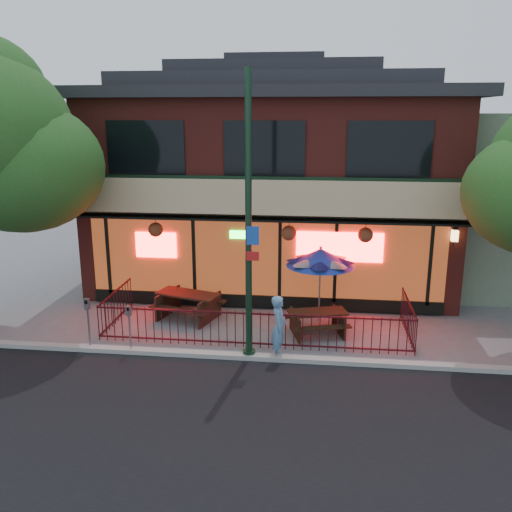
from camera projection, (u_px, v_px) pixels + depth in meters
The scene contains 11 objects.
ground at pixel (251, 351), 14.13m from camera, with size 80.00×80.00×0.00m, color gray.
curb at pixel (248, 357), 13.63m from camera, with size 80.00×0.25×0.12m, color #999993.
restaurant_building at pixel (275, 166), 19.91m from camera, with size 12.96×9.49×8.05m.
patio_fence at pixel (253, 321), 14.45m from camera, with size 8.44×2.62×1.00m.
street_light at pixel (249, 236), 12.94m from camera, with size 0.43×0.32×7.00m.
picnic_table_left at pixel (188, 302), 16.24m from camera, with size 2.21×1.92×0.80m.
picnic_table_right at pixel (317, 319), 15.05m from camera, with size 1.89×1.63×0.69m.
patio_umbrella at pixel (321, 257), 15.74m from camera, with size 2.00×2.00×2.28m.
pedestrian at pixel (279, 327), 13.49m from camera, with size 0.60×0.40×1.65m, color #5987B3.
parking_meter_near at pixel (129, 321), 13.79m from camera, with size 0.14×0.12×1.28m.
parking_meter_far at pixel (88, 315), 13.98m from camera, with size 0.13×0.12×1.40m.
Camera 1 is at (1.66, -12.93, 5.98)m, focal length 38.00 mm.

